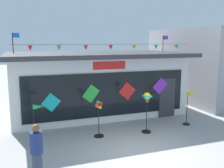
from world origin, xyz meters
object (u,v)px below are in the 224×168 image
object	(u,v)px
wind_spinner_left	(99,117)
person_mid_plaza	(37,153)
kite_shop_building	(96,82)
wind_spinner_far_left	(37,120)
wind_spinner_center_right	(190,101)
wind_spinner_center_left	(147,104)

from	to	relation	value
wind_spinner_left	person_mid_plaza	size ratio (longest dim) A/B	0.92
kite_shop_building	person_mid_plaza	distance (m)	7.47
kite_shop_building	person_mid_plaza	size ratio (longest dim) A/B	5.48
wind_spinner_far_left	wind_spinner_left	world-z (taller)	wind_spinner_far_left
wind_spinner_far_left	wind_spinner_center_right	xyz separation A→B (m)	(6.90, -0.01, 0.21)
kite_shop_building	wind_spinner_far_left	bearing A→B (deg)	-133.34
wind_spinner_left	wind_spinner_center_right	xyz separation A→B (m)	(4.51, 0.11, 0.27)
kite_shop_building	wind_spinner_far_left	xyz separation A→B (m)	(-3.41, -3.61, -0.75)
wind_spinner_far_left	wind_spinner_center_right	size ratio (longest dim) A/B	0.98
kite_shop_building	wind_spinner_center_left	size ratio (longest dim) A/B	5.27
kite_shop_building	wind_spinner_far_left	distance (m)	5.02
wind_spinner_center_left	person_mid_plaza	bearing A→B (deg)	-151.30
kite_shop_building	wind_spinner_left	bearing A→B (deg)	-105.14
wind_spinner_far_left	person_mid_plaza	xyz separation A→B (m)	(-0.22, -2.87, -0.06)
wind_spinner_left	wind_spinner_far_left	bearing A→B (deg)	177.11
kite_shop_building	person_mid_plaza	world-z (taller)	kite_shop_building
wind_spinner_left	wind_spinner_center_left	world-z (taller)	wind_spinner_center_left
wind_spinner_left	wind_spinner_center_left	xyz separation A→B (m)	(2.07, -0.19, 0.39)
wind_spinner_far_left	wind_spinner_center_right	distance (m)	6.91
wind_spinner_left	wind_spinner_center_left	distance (m)	2.12
wind_spinner_center_right	person_mid_plaza	bearing A→B (deg)	-158.10
wind_spinner_center_left	wind_spinner_far_left	bearing A→B (deg)	176.08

